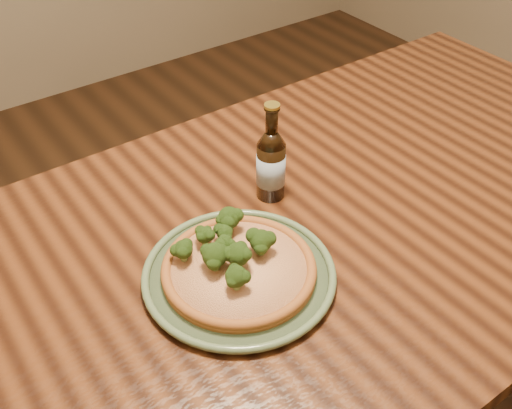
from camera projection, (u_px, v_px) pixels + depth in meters
table at (339, 239)px, 1.24m from camera, size 1.60×0.90×0.75m
plate at (239, 274)px, 1.02m from camera, size 0.33×0.33×0.02m
pizza at (237, 265)px, 1.01m from camera, size 0.26×0.26×0.07m
beer_bottle at (271, 164)px, 1.16m from camera, size 0.06×0.06×0.21m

